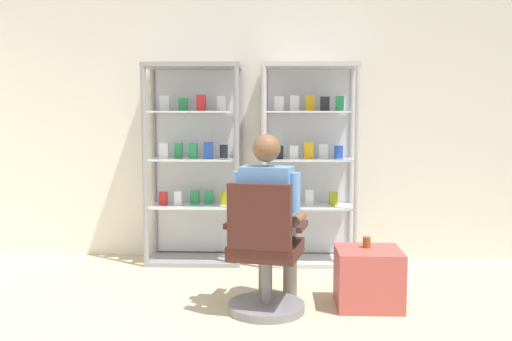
{
  "coord_description": "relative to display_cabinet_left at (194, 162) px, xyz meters",
  "views": [
    {
      "loc": [
        0.24,
        -2.67,
        1.43
      ],
      "look_at": [
        0.09,
        1.64,
        1.0
      ],
      "focal_mm": 39.8,
      "sensor_mm": 36.0,
      "label": 1
    }
  ],
  "objects": [
    {
      "name": "back_wall",
      "position": [
        0.55,
        0.24,
        0.39
      ],
      "size": [
        6.0,
        0.1,
        2.7
      ],
      "primitive_type": "cube",
      "color": "silver",
      "rests_on": "ground"
    },
    {
      "name": "display_cabinet_left",
      "position": [
        0.0,
        0.0,
        0.0
      ],
      "size": [
        0.9,
        0.45,
        1.9
      ],
      "color": "gray",
      "rests_on": "ground"
    },
    {
      "name": "display_cabinet_right",
      "position": [
        1.1,
        0.0,
        0.0
      ],
      "size": [
        0.9,
        0.45,
        1.9
      ],
      "color": "#B7B7BC",
      "rests_on": "ground"
    },
    {
      "name": "office_chair",
      "position": [
        0.71,
        -1.48,
        -0.57
      ],
      "size": [
        0.61,
        0.57,
        0.96
      ],
      "color": "slate",
      "rests_on": "ground"
    },
    {
      "name": "seated_shopkeeper",
      "position": [
        0.74,
        -1.32,
        -0.25
      ],
      "size": [
        0.54,
        0.61,
        1.29
      ],
      "color": "slate",
      "rests_on": "ground"
    },
    {
      "name": "storage_crate",
      "position": [
        1.48,
        -1.29,
        -0.75
      ],
      "size": [
        0.47,
        0.44,
        0.43
      ],
      "primitive_type": "cube",
      "color": "#B24C47",
      "rests_on": "ground"
    },
    {
      "name": "tea_glass",
      "position": [
        1.47,
        -1.24,
        -0.49
      ],
      "size": [
        0.06,
        0.06,
        0.08
      ],
      "primitive_type": "cylinder",
      "color": "brown",
      "rests_on": "storage_crate"
    }
  ]
}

